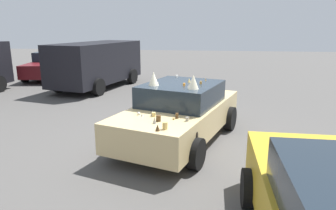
{
  "coord_description": "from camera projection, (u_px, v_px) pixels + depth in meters",
  "views": [
    {
      "loc": [
        -7.22,
        -0.71,
        2.77
      ],
      "look_at": [
        0.0,
        0.3,
        0.9
      ],
      "focal_mm": 32.8,
      "sensor_mm": 36.0,
      "label": 1
    }
  ],
  "objects": [
    {
      "name": "parked_van_row_back_far",
      "position": [
        97.0,
        62.0,
        14.12
      ],
      "size": [
        5.37,
        3.04,
        2.07
      ],
      "rotation": [
        0.0,
        0.0,
        -0.22
      ],
      "color": "black",
      "rests_on": "ground"
    },
    {
      "name": "ground_plane",
      "position": [
        180.0,
        140.0,
        7.71
      ],
      "size": [
        60.0,
        60.0,
        0.0
      ],
      "primitive_type": "plane",
      "color": "#514F4C"
    },
    {
      "name": "art_car_decorated",
      "position": [
        180.0,
        112.0,
        7.55
      ],
      "size": [
        4.65,
        3.01,
        1.75
      ],
      "rotation": [
        0.0,
        0.0,
        2.84
      ],
      "color": "#D8BC7F",
      "rests_on": "ground"
    },
    {
      "name": "parked_sedan_near_left",
      "position": [
        52.0,
        65.0,
        17.01
      ],
      "size": [
        4.75,
        2.57,
        1.42
      ],
      "rotation": [
        0.0,
        0.0,
        3.3
      ],
      "color": "#5B1419",
      "rests_on": "ground"
    }
  ]
}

